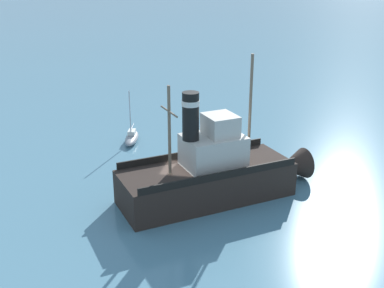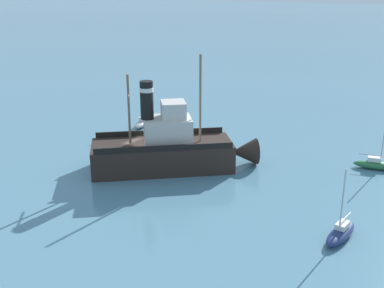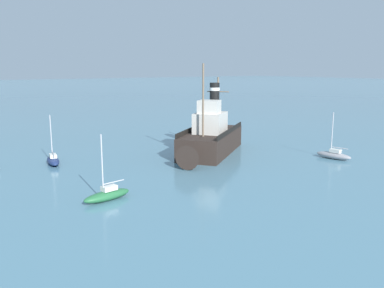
% 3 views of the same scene
% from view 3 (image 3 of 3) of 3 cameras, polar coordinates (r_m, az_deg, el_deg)
% --- Properties ---
extents(ground_plane, '(600.00, 600.00, 0.00)m').
position_cam_3_polar(ground_plane, '(47.33, 3.87, -0.89)').
color(ground_plane, teal).
extents(old_tugboat, '(11.26, 13.60, 9.90)m').
position_cam_3_polar(old_tugboat, '(45.01, 2.52, 0.89)').
color(old_tugboat, '#2D231E').
rests_on(old_tugboat, ground).
extents(sailboat_navy, '(3.93, 1.73, 4.90)m').
position_cam_3_polar(sailboat_navy, '(42.75, -18.92, -2.13)').
color(sailboat_navy, navy).
rests_on(sailboat_navy, ground).
extents(sailboat_green, '(1.72, 3.93, 4.90)m').
position_cam_3_polar(sailboat_green, '(30.31, -11.82, -6.96)').
color(sailboat_green, '#286B3D').
rests_on(sailboat_green, ground).
extents(sailboat_grey, '(3.93, 1.70, 4.90)m').
position_cam_3_polar(sailboat_grey, '(45.34, 19.26, -1.44)').
color(sailboat_grey, gray).
rests_on(sailboat_grey, ground).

